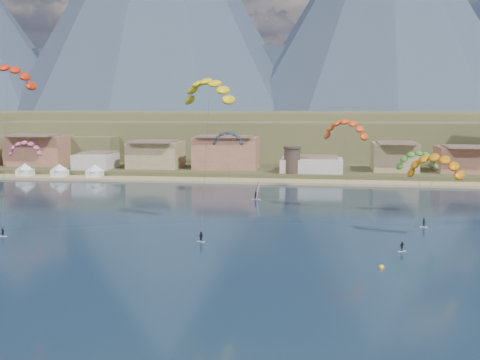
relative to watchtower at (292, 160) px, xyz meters
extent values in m
plane|color=black|center=(-5.00, -114.00, -6.37)|extent=(2400.00, 2400.00, 0.00)
cube|color=tan|center=(-5.00, -8.00, -6.12)|extent=(2200.00, 12.00, 0.90)
cube|color=brown|center=(-5.00, 446.00, -6.37)|extent=(2200.00, 900.00, 4.00)
cube|color=brown|center=(35.00, 106.00, 3.13)|extent=(320.00, 150.00, 15.00)
cube|color=brown|center=(-45.00, 146.00, 4.63)|extent=(380.00, 170.00, 18.00)
cube|color=#2B3548|center=(-5.00, 786.00, 50.63)|extent=(2000.00, 200.00, 110.00)
cylinder|color=#47382D|center=(0.00, 0.00, -0.37)|extent=(5.20, 5.20, 8.00)
cylinder|color=#47382D|center=(0.00, 0.00, 3.93)|extent=(5.82, 5.82, 0.60)
cube|color=white|center=(-87.00, -8.00, -4.67)|extent=(4.50, 4.50, 2.00)
pyramid|color=white|center=(-87.00, -8.00, -1.67)|extent=(6.40, 6.40, 2.00)
cube|color=white|center=(-75.00, -8.00, -4.67)|extent=(4.50, 4.50, 2.00)
pyramid|color=white|center=(-75.00, -8.00, -1.67)|extent=(6.40, 6.40, 2.00)
cube|color=white|center=(-63.00, -8.00, -4.67)|extent=(4.50, 4.50, 2.00)
pyramid|color=white|center=(-63.00, -8.00, -1.67)|extent=(6.40, 6.40, 2.00)
cube|color=silver|center=(-47.09, -90.36, -6.32)|extent=(1.46, 0.59, 0.09)
imported|color=black|center=(-47.09, -90.36, -5.46)|extent=(0.64, 0.46, 1.64)
cylinder|color=#262626|center=(-50.00, -83.26, 7.61)|extent=(0.05, 0.05, 30.07)
cube|color=silver|center=(-10.79, -89.29, -6.32)|extent=(1.53, 0.85, 0.10)
imported|color=black|center=(-10.79, -89.29, -5.43)|extent=(0.97, 0.85, 1.69)
cylinder|color=#262626|center=(-11.39, -82.29, 6.19)|extent=(0.05, 0.05, 26.91)
cube|color=silver|center=(22.84, -91.42, -6.32)|extent=(1.42, 0.96, 0.09)
imported|color=black|center=(22.84, -91.42, -5.49)|extent=(1.00, 0.74, 1.58)
cylinder|color=#262626|center=(26.14, -85.99, -0.35)|extent=(0.05, 0.05, 16.18)
cube|color=silver|center=(29.52, -71.10, -6.32)|extent=(1.49, 0.78, 0.10)
imported|color=black|center=(29.52, -71.10, -5.45)|extent=(1.19, 0.87, 1.65)
cylinder|color=#262626|center=(29.82, -64.05, -0.85)|extent=(0.05, 0.05, 16.71)
cylinder|color=#262626|center=(-62.36, -56.73, -0.50)|extent=(0.04, 0.04, 13.71)
cylinder|color=#262626|center=(-15.46, -36.38, 0.38)|extent=(0.04, 0.04, 15.17)
cylinder|color=#262626|center=(14.69, -59.50, 1.92)|extent=(0.04, 0.04, 17.87)
cube|color=silver|center=(-6.77, -41.86, -6.31)|extent=(2.63, 1.62, 0.13)
imported|color=black|center=(-6.77, -41.86, -5.33)|extent=(1.04, 0.87, 1.82)
cube|color=white|center=(-6.35, -41.86, -4.02)|extent=(1.93, 2.92, 4.36)
sphere|color=yellow|center=(18.64, -101.87, -6.23)|extent=(0.79, 0.79, 0.79)
camera|label=1|loc=(10.10, -186.57, 17.01)|focal=43.81mm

